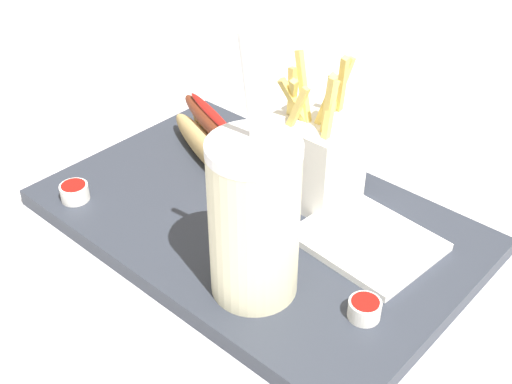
% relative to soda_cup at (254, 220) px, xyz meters
% --- Properties ---
extents(ground_plane, '(2.40, 2.40, 0.02)m').
position_rel_soda_cup_xyz_m(ground_plane, '(0.08, -0.09, -0.11)').
color(ground_plane, silver).
extents(food_tray, '(0.47, 0.31, 0.02)m').
position_rel_soda_cup_xyz_m(food_tray, '(0.08, -0.09, -0.09)').
color(food_tray, '#2D333D').
rests_on(food_tray, ground_plane).
extents(soda_cup, '(0.08, 0.08, 0.26)m').
position_rel_soda_cup_xyz_m(soda_cup, '(0.00, 0.00, 0.00)').
color(soda_cup, beige).
rests_on(soda_cup, food_tray).
extents(fries_basket, '(0.09, 0.08, 0.17)m').
position_rel_soda_cup_xyz_m(fries_basket, '(0.05, -0.16, -0.03)').
color(fries_basket, white).
rests_on(fries_basket, food_tray).
extents(hot_dog_1, '(0.18, 0.10, 0.07)m').
position_rel_soda_cup_xyz_m(hot_dog_1, '(0.20, -0.14, -0.05)').
color(hot_dog_1, tan).
rests_on(hot_dog_1, food_tray).
extents(ketchup_cup_1, '(0.03, 0.03, 0.02)m').
position_rel_soda_cup_xyz_m(ketchup_cup_1, '(-0.10, -0.04, -0.07)').
color(ketchup_cup_1, white).
rests_on(ketchup_cup_1, food_tray).
extents(ketchup_cup_2, '(0.03, 0.03, 0.02)m').
position_rel_soda_cup_xyz_m(ketchup_cup_2, '(0.25, 0.03, -0.07)').
color(ketchup_cup_2, white).
rests_on(ketchup_cup_2, food_tray).
extents(napkin_stack, '(0.14, 0.12, 0.01)m').
position_rel_soda_cup_xyz_m(napkin_stack, '(-0.05, -0.13, -0.08)').
color(napkin_stack, white).
rests_on(napkin_stack, food_tray).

